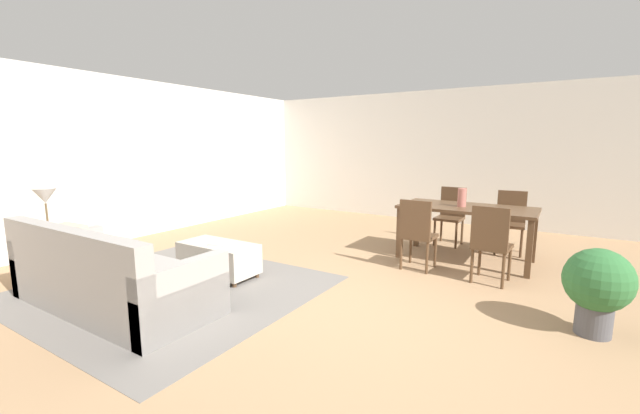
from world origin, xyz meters
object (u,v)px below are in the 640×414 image
object	(u,v)px
dining_chair_near_right	(491,240)
vase_centerpiece	(462,197)
potted_plant	(598,285)
table_lamp	(45,198)
couch	(109,279)
dining_table	(467,213)
dining_chair_far_left	(451,212)
dining_chair_far_right	(511,218)
book_on_ottoman	(222,244)
dining_chair_near_left	(417,231)
side_table	(50,242)
ottoman_table	(219,257)

from	to	relation	value
dining_chair_near_right	vase_centerpiece	size ratio (longest dim) A/B	3.66
potted_plant	table_lamp	bearing A→B (deg)	-162.29
couch	dining_chair_near_right	xyz separation A→B (m)	(3.09, 2.71, 0.23)
dining_table	dining_chair_far_left	world-z (taller)	dining_chair_far_left
dining_chair_far_left	table_lamp	bearing A→B (deg)	-130.71
dining_chair_far_right	vase_centerpiece	distance (m)	1.05
vase_centerpiece	couch	bearing A→B (deg)	-126.23
book_on_ottoman	table_lamp	bearing A→B (deg)	-148.26
dining_chair_near_left	dining_chair_near_right	bearing A→B (deg)	-3.04
dining_table	vase_centerpiece	distance (m)	0.23
table_lamp	dining_chair_near_right	distance (m)	5.24
dining_chair_near_left	dining_chair_far_left	world-z (taller)	same
dining_chair_near_right	potted_plant	xyz separation A→B (m)	(0.97, -0.85, -0.08)
side_table	potted_plant	world-z (taller)	potted_plant
ottoman_table	potted_plant	xyz separation A→B (m)	(3.84, 0.62, 0.21)
dining_chair_far_right	potted_plant	size ratio (longest dim) A/B	1.22
side_table	table_lamp	world-z (taller)	table_lamp
ottoman_table	dining_table	size ratio (longest dim) A/B	0.56
dining_chair_far_right	book_on_ottoman	distance (m)	4.19
ottoman_table	dining_chair_far_left	xyz separation A→B (m)	(2.01, 3.13, 0.28)
couch	dining_chair_near_right	size ratio (longest dim) A/B	2.46
dining_table	dining_chair_far_left	xyz separation A→B (m)	(-0.41, 0.81, -0.15)
potted_plant	dining_table	bearing A→B (deg)	130.12
ottoman_table	dining_table	distance (m)	3.37
potted_plant	dining_chair_near_right	bearing A→B (deg)	138.90
ottoman_table	dining_chair_far_left	world-z (taller)	dining_chair_far_left
table_lamp	book_on_ottoman	distance (m)	2.15
ottoman_table	book_on_ottoman	bearing A→B (deg)	-19.60
table_lamp	dining_chair_near_left	xyz separation A→B (m)	(3.64, 2.65, -0.46)
table_lamp	vase_centerpiece	xyz separation A→B (m)	(4.00, 3.40, -0.10)
couch	dining_chair_far_left	size ratio (longest dim) A/B	2.46
dining_table	vase_centerpiece	size ratio (longest dim) A/B	6.99
dining_table	potted_plant	distance (m)	2.22
couch	potted_plant	world-z (taller)	couch
dining_chair_far_left	dining_table	bearing A→B (deg)	-63.51
side_table	dining_chair_far_left	bearing A→B (deg)	49.29
dining_chair_far_right	dining_chair_near_left	bearing A→B (deg)	-119.90
couch	dining_chair_far_left	world-z (taller)	dining_chair_far_left
ottoman_table	side_table	size ratio (longest dim) A/B	1.73
dining_chair_far_right	book_on_ottoman	xyz separation A→B (m)	(-2.78, -3.13, -0.09)
dining_chair_far_left	vase_centerpiece	distance (m)	0.99
dining_chair_far_left	vase_centerpiece	world-z (taller)	vase_centerpiece
couch	vase_centerpiece	bearing A→B (deg)	53.77
dining_table	dining_chair_far_right	xyz separation A→B (m)	(0.47, 0.78, -0.15)
book_on_ottoman	dining_table	bearing A→B (deg)	45.59
ottoman_table	book_on_ottoman	world-z (taller)	book_on_ottoman
table_lamp	dining_chair_far_left	distance (m)	5.63
ottoman_table	dining_chair_far_left	distance (m)	3.73
dining_chair_far_right	ottoman_table	bearing A→B (deg)	-133.08
dining_chair_near_left	potted_plant	distance (m)	2.06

